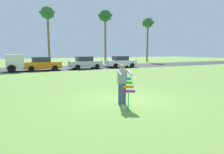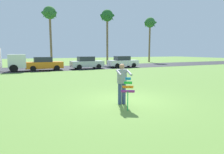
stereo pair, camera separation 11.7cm
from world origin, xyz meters
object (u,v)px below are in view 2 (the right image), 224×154
Objects in this scene: parked_car_white at (123,62)px; palm_tree_centre_far at (107,18)px; palm_tree_far_left at (150,25)px; parked_car_silver at (87,63)px; palm_tree_right_near at (50,16)px; person_kite_flyer at (122,82)px; kite_held at (128,88)px; parked_car_orange at (44,64)px.

palm_tree_centre_far is (1.37, 8.67, 7.43)m from parked_car_white.
palm_tree_far_left is (11.74, 10.06, 7.05)m from parked_car_white.
palm_tree_right_near reaches higher than parked_car_silver.
palm_tree_centre_far is 1.04× the size of palm_tree_far_left.
palm_tree_centre_far reaches higher than parked_car_white.
palm_tree_far_left is at bearing -0.56° from palm_tree_right_near.
parked_car_white is 11.50m from palm_tree_centre_far.
palm_tree_centre_far is at bearing 67.82° from person_kite_flyer.
palm_tree_far_left reaches higher than parked_car_white.
parked_car_silver reaches higher than kite_held.
person_kite_flyer is 19.26m from parked_car_white.
kite_held is 0.13× the size of palm_tree_far_left.
kite_held is at bearing -85.66° from parked_car_orange.
person_kite_flyer reaches higher than parked_car_silver.
person_kite_flyer is 0.19× the size of palm_tree_far_left.
parked_car_silver is 13.02m from palm_tree_right_near.
kite_held is (-0.15, -0.77, -0.12)m from person_kite_flyer.
palm_tree_right_near is 20.12m from palm_tree_far_left.
parked_car_white is 0.44× the size of palm_tree_right_near.
person_kite_flyer is 0.41× the size of parked_car_silver.
person_kite_flyer is 17.40m from parked_car_silver.
kite_held is 0.29× the size of parked_car_silver.
palm_tree_right_near reaches higher than person_kite_flyer.
kite_held is at bearing -91.76° from palm_tree_right_near.
kite_held is 20.01m from parked_car_white.
person_kite_flyer is 0.41× the size of parked_car_white.
parked_car_silver is 0.45× the size of palm_tree_far_left.
palm_tree_far_left is (20.97, 27.81, 6.99)m from kite_held.
parked_car_silver is at bearing -0.01° from parked_car_orange.
palm_tree_centre_far is (10.46, 25.65, 7.25)m from person_kite_flyer.
parked_car_orange is 12.84m from palm_tree_right_near.
parked_car_orange is at bearing -144.05° from palm_tree_centre_far.
palm_tree_far_left is at bearing 24.26° from parked_car_orange.
parked_car_orange is at bearing -155.74° from palm_tree_far_left.
kite_held is at bearing -117.48° from parked_car_white.
palm_tree_right_near is (0.71, 27.24, 7.23)m from person_kite_flyer.
palm_tree_centre_far is at bearing 35.95° from parked_car_orange.
parked_car_white is (9.08, 16.99, -0.18)m from person_kite_flyer.
parked_car_white is at bearing -50.77° from palm_tree_right_near.
palm_tree_right_near is at bearing 77.84° from parked_car_orange.
palm_tree_centre_far is at bearing 52.40° from parked_car_silver.
parked_car_orange and parked_car_silver have the same top height.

